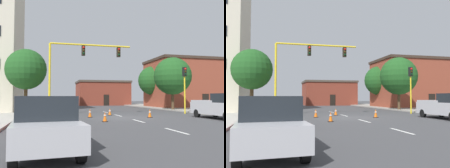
{
  "view_description": "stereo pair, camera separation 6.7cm",
  "coord_description": "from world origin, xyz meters",
  "views": [
    {
      "loc": [
        -6.22,
        -20.07,
        1.71
      ],
      "look_at": [
        -0.11,
        4.37,
        3.02
      ],
      "focal_mm": 40.3,
      "sensor_mm": 36.0,
      "label": 1
    },
    {
      "loc": [
        -6.16,
        -20.09,
        1.71
      ],
      "look_at": [
        -0.11,
        4.37,
        3.02
      ],
      "focal_mm": 40.3,
      "sensor_mm": 36.0,
      "label": 2
    }
  ],
  "objects": [
    {
      "name": "traffic_cone_roadside_c",
      "position": [
        -2.46,
        -3.0,
        0.34
      ],
      "size": [
        0.36,
        0.36,
        0.7
      ],
      "color": "black",
      "rests_on": "ground_plane"
    },
    {
      "name": "traffic_cone_roadside_d",
      "position": [
        1.95,
        -0.42,
        0.36
      ],
      "size": [
        0.36,
        0.36,
        0.72
      ],
      "color": "black",
      "rests_on": "ground_plane"
    },
    {
      "name": "traffic_cone_roadside_a",
      "position": [
        -0.7,
        2.85,
        0.32
      ],
      "size": [
        0.36,
        0.36,
        0.65
      ],
      "color": "black",
      "rests_on": "ground_plane"
    },
    {
      "name": "lane_stripe_seg_4",
      "position": [
        0.0,
        8.0,
        0.0
      ],
      "size": [
        0.16,
        2.4,
        0.01
      ],
      "primitive_type": "cube",
      "color": "silver",
      "rests_on": "ground_plane"
    },
    {
      "name": "traffic_cone_roadside_b",
      "position": [
        -2.89,
        0.94,
        0.35
      ],
      "size": [
        0.36,
        0.36,
        0.72
      ],
      "color": "black",
      "rests_on": "ground_plane"
    },
    {
      "name": "ground_plane",
      "position": [
        0.0,
        0.0,
        0.0
      ],
      "size": [
        160.0,
        160.0,
        0.0
      ],
      "primitive_type": "plane",
      "color": "#424244"
    },
    {
      "name": "building_brick_center",
      "position": [
        4.85,
        33.0,
        2.56
      ],
      "size": [
        10.85,
        8.55,
        5.09
      ],
      "color": "brown",
      "rests_on": "ground_plane"
    },
    {
      "name": "traffic_signal_gantry",
      "position": [
        -5.12,
        3.86,
        2.22
      ],
      "size": [
        8.71,
        1.2,
        6.83
      ],
      "color": "yellow",
      "rests_on": "ground_plane"
    },
    {
      "name": "sedan_red_near_left",
      "position": [
        -6.47,
        -5.22,
        0.89
      ],
      "size": [
        2.14,
        4.61,
        1.74
      ],
      "color": "#B21E19",
      "rests_on": "ground_plane"
    },
    {
      "name": "traffic_light_pole_right",
      "position": [
        7.32,
        3.17,
        3.53
      ],
      "size": [
        0.32,
        0.47,
        4.8
      ],
      "color": "yellow",
      "rests_on": "ground_plane"
    },
    {
      "name": "tree_left_near",
      "position": [
        -8.43,
        5.36,
        4.37
      ],
      "size": [
        3.92,
        3.92,
        6.35
      ],
      "color": "#4C3823",
      "rests_on": "ground_plane"
    },
    {
      "name": "lane_stripe_seg_2",
      "position": [
        0.0,
        -3.0,
        0.0
      ],
      "size": [
        0.16,
        2.4,
        0.01
      ],
      "primitive_type": "cube",
      "color": "silver",
      "rests_on": "ground_plane"
    },
    {
      "name": "sidewalk_right",
      "position": [
        11.54,
        8.0,
        0.07
      ],
      "size": [
        6.0,
        56.0,
        0.14
      ],
      "primitive_type": "cube",
      "color": "#9E998E",
      "rests_on": "ground_plane"
    },
    {
      "name": "building_row_right",
      "position": [
        16.77,
        17.85,
        3.99
      ],
      "size": [
        13.47,
        9.15,
        7.96
      ],
      "color": "brown",
      "rests_on": "ground_plane"
    },
    {
      "name": "lane_stripe_seg_3",
      "position": [
        0.0,
        2.5,
        0.0
      ],
      "size": [
        0.16,
        2.4,
        0.01
      ],
      "primitive_type": "cube",
      "color": "silver",
      "rests_on": "ground_plane"
    },
    {
      "name": "lane_stripe_seg_1",
      "position": [
        0.0,
        -8.5,
        0.0
      ],
      "size": [
        0.16,
        2.4,
        0.01
      ],
      "primitive_type": "cube",
      "color": "silver",
      "rests_on": "ground_plane"
    },
    {
      "name": "tree_right_mid",
      "position": [
        9.11,
        9.22,
        4.39
      ],
      "size": [
        4.8,
        4.8,
        6.81
      ],
      "color": "#4C3823",
      "rests_on": "ground_plane"
    },
    {
      "name": "pickup_truck_silver",
      "position": [
        6.79,
        -3.11,
        0.97
      ],
      "size": [
        2.05,
        5.41,
        1.99
      ],
      "color": "#BCBCC1",
      "rests_on": "ground_plane"
    },
    {
      "name": "tree_right_far",
      "position": [
        10.66,
        19.26,
        4.46
      ],
      "size": [
        4.84,
        4.84,
        6.89
      ],
      "color": "#4C3823",
      "rests_on": "ground_plane"
    },
    {
      "name": "sedan_silver_mid_left",
      "position": [
        -6.34,
        -11.95,
        0.89
      ],
      "size": [
        2.15,
        4.62,
        1.74
      ],
      "color": "#B7B7BC",
      "rests_on": "ground_plane"
    }
  ]
}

